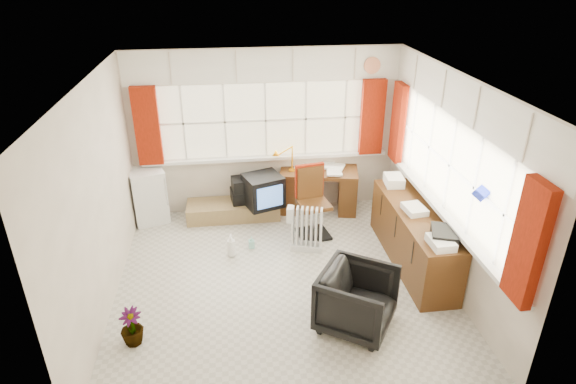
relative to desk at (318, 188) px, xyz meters
name	(u,v)px	position (x,y,z in m)	size (l,w,h in m)	color
ground	(282,281)	(-0.79, -1.80, -0.38)	(4.00, 4.00, 0.00)	beige
room_walls	(281,170)	(-0.79, -1.80, 1.12)	(4.00, 4.00, 4.00)	beige
window_back	(267,153)	(-0.79, 0.14, 0.56)	(3.70, 0.12, 3.60)	beige
window_right	(441,204)	(1.15, -1.80, 0.56)	(0.12, 3.70, 3.60)	beige
curtains	(343,142)	(0.14, -0.87, 1.07)	(3.83, 3.83, 1.15)	#971B08
overhead_cabinets	(350,80)	(0.19, -0.82, 1.87)	(3.98, 3.98, 0.48)	white
desk	(318,188)	(0.00, 0.00, 0.00)	(1.27, 0.81, 0.72)	#5A3315
desk_lamp	(292,153)	(-0.41, 0.03, 0.59)	(0.17, 0.15, 0.41)	#FFAD0A
task_chair	(311,198)	(-0.23, -0.66, 0.16)	(0.50, 0.52, 1.03)	black
office_chair	(357,300)	(-0.09, -2.70, -0.04)	(0.74, 0.76, 0.69)	black
radiator	(307,233)	(-0.37, -1.13, -0.12)	(0.46, 0.28, 0.64)	white
credenza	(413,236)	(0.94, -1.60, 0.01)	(0.50, 2.00, 0.85)	#5A3315
file_tray	(444,235)	(1.00, -2.27, 0.43)	(0.28, 0.37, 0.12)	black
tv_bench	(233,210)	(-1.34, -0.08, -0.26)	(1.40, 0.50, 0.25)	#977E4B
crt_tv	(263,191)	(-0.88, -0.21, 0.11)	(0.65, 0.62, 0.48)	black
hifi_stack	(248,190)	(-1.09, -0.04, 0.05)	(0.57, 0.40, 0.38)	black
mini_fridge	(148,195)	(-2.59, 0.00, 0.03)	(0.61, 0.61, 0.82)	white
spray_bottle_a	(231,245)	(-1.40, -1.15, -0.22)	(0.13, 0.13, 0.33)	white
spray_bottle_b	(252,242)	(-1.12, -1.00, -0.30)	(0.08, 0.08, 0.17)	#92DACA
flower_vase	(132,327)	(-2.45, -2.66, -0.17)	(0.24, 0.24, 0.42)	black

